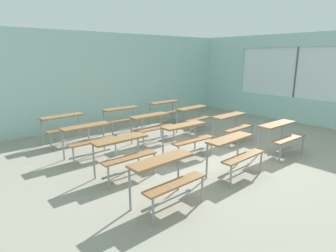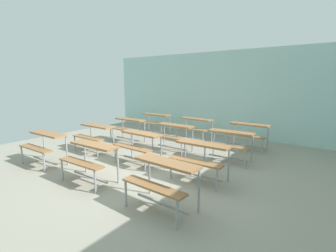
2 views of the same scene
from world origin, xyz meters
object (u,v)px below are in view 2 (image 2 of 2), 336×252
at_px(desk_bench_r1c2, 200,153).
at_px(desk_bench_r0c2, 162,174).
at_px(desk_bench_r3c1, 195,124).
at_px(desk_bench_r0c1, 90,154).
at_px(desk_bench_r1c0, 94,132).
at_px(desk_bench_r2c1, 173,131).
at_px(desk_bench_r0c0, 44,141).
at_px(desk_bench_r1c1, 138,141).
at_px(desk_bench_r2c2, 229,139).
at_px(desk_bench_r3c0, 155,119).
at_px(desk_bench_r3c2, 248,130).
at_px(desk_bench_r2c0, 128,125).

bearing_deg(desk_bench_r1c2, desk_bench_r0c2, -87.91).
bearing_deg(desk_bench_r3c1, desk_bench_r0c2, -63.86).
distance_m(desk_bench_r0c1, desk_bench_r3c1, 4.06).
bearing_deg(desk_bench_r1c0, desk_bench_r2c1, 38.56).
relative_size(desk_bench_r0c0, desk_bench_r2c1, 1.01).
bearing_deg(desk_bench_r1c1, desk_bench_r1c2, 1.89).
height_order(desk_bench_r0c0, desk_bench_r2c2, same).
xyz_separation_m(desk_bench_r3c0, desk_bench_r3c1, (1.73, -0.06, 0.00)).
height_order(desk_bench_r1c2, desk_bench_r3c2, same).
xyz_separation_m(desk_bench_r0c1, desk_bench_r2c0, (-1.71, 2.71, 0.00)).
relative_size(desk_bench_r0c0, desk_bench_r1c2, 1.00).
relative_size(desk_bench_r1c1, desk_bench_r2c2, 1.00).
distance_m(desk_bench_r1c1, desk_bench_r3c0, 3.29).
height_order(desk_bench_r1c0, desk_bench_r3c1, same).
height_order(desk_bench_r3c1, desk_bench_r3c2, same).
bearing_deg(desk_bench_r3c1, desk_bench_r2c2, -34.76).
xyz_separation_m(desk_bench_r0c2, desk_bench_r1c0, (-3.41, 1.34, 0.00)).
bearing_deg(desk_bench_r0c2, desk_bench_r3c2, 92.51).
relative_size(desk_bench_r0c2, desk_bench_r1c0, 1.02).
xyz_separation_m(desk_bench_r1c1, desk_bench_r3c2, (1.71, 2.76, 0.00)).
relative_size(desk_bench_r0c2, desk_bench_r3c0, 1.00).
bearing_deg(desk_bench_r1c1, desk_bench_r3c1, 92.91).
relative_size(desk_bench_r0c1, desk_bench_r2c2, 0.99).
relative_size(desk_bench_r0c0, desk_bench_r1c0, 1.01).
relative_size(desk_bench_r0c1, desk_bench_r1c2, 1.01).
bearing_deg(desk_bench_r2c2, desk_bench_r2c0, 177.79).
distance_m(desk_bench_r1c0, desk_bench_r3c0, 2.78).
height_order(desk_bench_r1c1, desk_bench_r3c2, same).
bearing_deg(desk_bench_r2c1, desk_bench_r2c2, 2.05).
xyz_separation_m(desk_bench_r3c0, desk_bench_r3c2, (3.47, -0.03, 0.00)).
bearing_deg(desk_bench_r1c1, desk_bench_r2c1, 90.39).
distance_m(desk_bench_r0c1, desk_bench_r1c1, 1.34).
height_order(desk_bench_r1c2, desk_bench_r2c0, same).
xyz_separation_m(desk_bench_r0c2, desk_bench_r2c1, (-1.69, 2.70, 0.00)).
relative_size(desk_bench_r1c2, desk_bench_r3c0, 0.99).
bearing_deg(desk_bench_r0c2, desk_bench_r3c1, 115.70).
height_order(desk_bench_r1c2, desk_bench_r2c1, same).
xyz_separation_m(desk_bench_r2c1, desk_bench_r2c2, (1.65, 0.04, 0.00)).
bearing_deg(desk_bench_r0c0, desk_bench_r0c2, -1.07).
relative_size(desk_bench_r2c0, desk_bench_r3c2, 1.00).
xyz_separation_m(desk_bench_r1c2, desk_bench_r2c2, (0.02, 1.42, 0.00)).
relative_size(desk_bench_r0c0, desk_bench_r1c1, 0.99).
bearing_deg(desk_bench_r0c1, desk_bench_r2c1, 86.75).
bearing_deg(desk_bench_r0c1, desk_bench_r1c0, 139.18).
bearing_deg(desk_bench_r1c0, desk_bench_r3c0, 91.92).
bearing_deg(desk_bench_r2c1, desk_bench_r1c0, -141.12).
xyz_separation_m(desk_bench_r1c1, desk_bench_r3c1, (-0.03, 2.73, 0.00)).
height_order(desk_bench_r1c0, desk_bench_r1c1, same).
bearing_deg(desk_bench_r1c1, desk_bench_r0c1, -89.25).
relative_size(desk_bench_r0c0, desk_bench_r2c2, 0.99).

